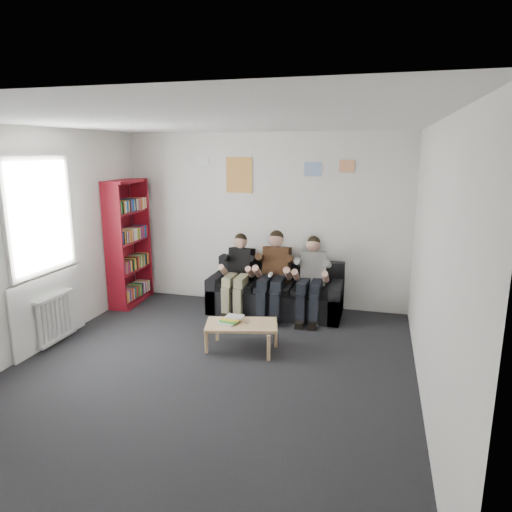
# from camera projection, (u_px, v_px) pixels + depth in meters

# --- Properties ---
(room_shell) EXTENTS (5.00, 5.00, 5.00)m
(room_shell) POSITION_uv_depth(u_px,v_px,m) (206.00, 254.00, 4.82)
(room_shell) COLOR black
(room_shell) RESTS_ON ground
(sofa) EXTENTS (1.99, 0.81, 0.77)m
(sofa) POSITION_uv_depth(u_px,v_px,m) (276.00, 294.00, 6.98)
(sofa) COLOR black
(sofa) RESTS_ON ground
(bookshelf) EXTENTS (0.30, 0.89, 1.98)m
(bookshelf) POSITION_uv_depth(u_px,v_px,m) (129.00, 243.00, 7.25)
(bookshelf) COLOR maroon
(bookshelf) RESTS_ON ground
(coffee_table) EXTENTS (0.87, 0.48, 0.35)m
(coffee_table) POSITION_uv_depth(u_px,v_px,m) (241.00, 327.00, 5.60)
(coffee_table) COLOR tan
(coffee_table) RESTS_ON ground
(game_cases) EXTENTS (0.28, 0.26, 0.07)m
(game_cases) POSITION_uv_depth(u_px,v_px,m) (231.00, 320.00, 5.63)
(game_cases) COLOR silver
(game_cases) RESTS_ON coffee_table
(person_left) EXTENTS (0.36, 0.78, 1.20)m
(person_left) POSITION_uv_depth(u_px,v_px,m) (238.00, 274.00, 6.87)
(person_left) COLOR black
(person_left) RESTS_ON sofa
(person_middle) EXTENTS (0.40, 0.86, 1.27)m
(person_middle) POSITION_uv_depth(u_px,v_px,m) (274.00, 275.00, 6.72)
(person_middle) COLOR #4D3019
(person_middle) RESTS_ON sofa
(person_right) EXTENTS (0.37, 0.79, 1.21)m
(person_right) POSITION_uv_depth(u_px,v_px,m) (311.00, 279.00, 6.59)
(person_right) COLOR white
(person_right) RESTS_ON sofa
(radiator) EXTENTS (0.10, 0.64, 0.60)m
(radiator) POSITION_uv_depth(u_px,v_px,m) (55.00, 318.00, 5.78)
(radiator) COLOR white
(radiator) RESTS_ON ground
(window) EXTENTS (0.05, 1.30, 2.36)m
(window) POSITION_uv_depth(u_px,v_px,m) (45.00, 266.00, 5.65)
(window) COLOR white
(window) RESTS_ON room_shell
(poster_large) EXTENTS (0.42, 0.01, 0.55)m
(poster_large) POSITION_uv_depth(u_px,v_px,m) (239.00, 175.00, 7.10)
(poster_large) COLOR #E3CE50
(poster_large) RESTS_ON room_shell
(poster_blue) EXTENTS (0.25, 0.01, 0.20)m
(poster_blue) POSITION_uv_depth(u_px,v_px,m) (313.00, 169.00, 6.79)
(poster_blue) COLOR #468BF1
(poster_blue) RESTS_ON room_shell
(poster_pink) EXTENTS (0.22, 0.01, 0.18)m
(poster_pink) POSITION_uv_depth(u_px,v_px,m) (347.00, 166.00, 6.65)
(poster_pink) COLOR #C93F74
(poster_pink) RESTS_ON room_shell
(poster_sign) EXTENTS (0.20, 0.01, 0.14)m
(poster_sign) POSITION_uv_depth(u_px,v_px,m) (203.00, 162.00, 7.21)
(poster_sign) COLOR white
(poster_sign) RESTS_ON room_shell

